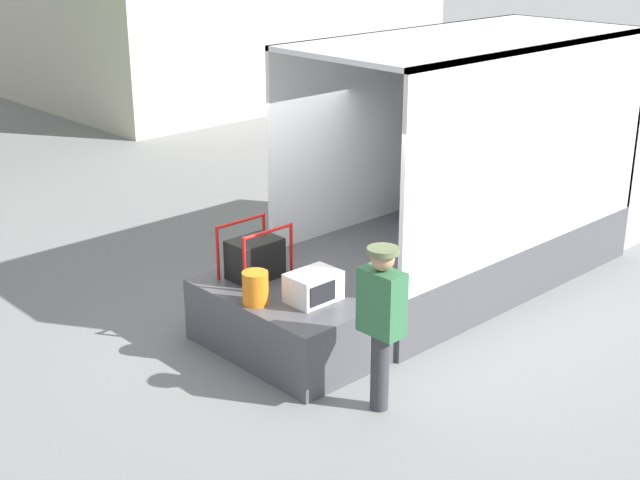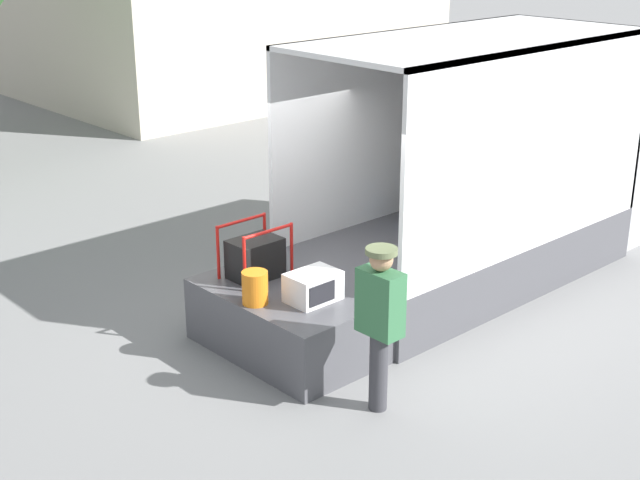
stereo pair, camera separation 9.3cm
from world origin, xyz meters
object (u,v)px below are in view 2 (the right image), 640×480
at_px(portable_generator, 257,257).
at_px(orange_bucket, 255,288).
at_px(box_truck, 533,189).
at_px(microwave, 313,287).
at_px(worker_person, 380,313).

xyz_separation_m(portable_generator, orange_bucket, (-0.47, -0.55, -0.06)).
relative_size(box_truck, microwave, 12.15).
distance_m(microwave, portable_generator, 0.91).
bearing_deg(worker_person, portable_generator, 85.47).
bearing_deg(worker_person, orange_bucket, 101.65).
height_order(portable_generator, orange_bucket, portable_generator).
relative_size(microwave, orange_bucket, 1.53).
relative_size(portable_generator, worker_person, 0.42).
xyz_separation_m(microwave, worker_person, (-0.18, -1.13, 0.15)).
xyz_separation_m(box_truck, portable_generator, (-4.49, 0.51, 0.02)).
xyz_separation_m(box_truck, microwave, (-4.47, -0.40, -0.05)).
xyz_separation_m(orange_bucket, worker_person, (0.31, -1.49, 0.13)).
relative_size(orange_bucket, worker_person, 0.21).
height_order(box_truck, worker_person, box_truck).
distance_m(portable_generator, orange_bucket, 0.73).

